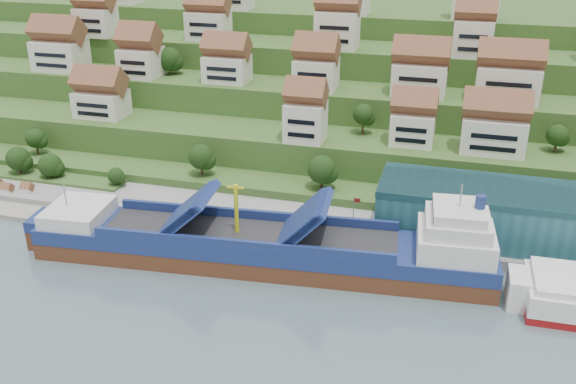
% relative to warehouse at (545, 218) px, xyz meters
% --- Properties ---
extents(ground, '(300.00, 300.00, 0.00)m').
position_rel_warehouse_xyz_m(ground, '(-52.00, -17.00, -7.20)').
color(ground, slate).
rests_on(ground, ground).
extents(quay, '(180.00, 14.00, 2.20)m').
position_rel_warehouse_xyz_m(quay, '(-32.00, -2.00, -6.10)').
color(quay, gray).
rests_on(quay, ground).
extents(pebble_beach, '(45.00, 20.00, 1.00)m').
position_rel_warehouse_xyz_m(pebble_beach, '(-110.00, -5.00, -6.70)').
color(pebble_beach, gray).
rests_on(pebble_beach, ground).
extents(hillside, '(260.00, 128.00, 31.00)m').
position_rel_warehouse_xyz_m(hillside, '(-52.00, 86.55, 3.46)').
color(hillside, '#2D4C1E').
rests_on(hillside, ground).
extents(hillside_village, '(153.39, 63.40, 29.28)m').
position_rel_warehouse_xyz_m(hillside_village, '(-46.57, 45.78, 18.08)').
color(hillside_village, silver).
rests_on(hillside_village, ground).
extents(hillside_trees, '(142.57, 62.49, 30.57)m').
position_rel_warehouse_xyz_m(hillside_trees, '(-63.69, 24.21, 7.84)').
color(hillside_trees, '#1D3C14').
rests_on(hillside_trees, ground).
extents(warehouse, '(60.00, 15.00, 10.00)m').
position_rel_warehouse_xyz_m(warehouse, '(0.00, 0.00, 0.00)').
color(warehouse, '#265E68').
rests_on(warehouse, quay).
extents(flagpole, '(1.28, 0.16, 8.00)m').
position_rel_warehouse_xyz_m(flagpole, '(-33.89, -7.00, -0.32)').
color(flagpole, gray).
rests_on(flagpole, quay).
extents(beach_huts, '(14.40, 3.70, 2.20)m').
position_rel_warehouse_xyz_m(beach_huts, '(-112.00, -6.25, -5.10)').
color(beach_huts, white).
rests_on(beach_huts, pebble_beach).
extents(cargo_ship, '(82.65, 19.83, 18.20)m').
position_rel_warehouse_xyz_m(cargo_ship, '(-46.50, -17.31, -3.77)').
color(cargo_ship, '#552E1A').
rests_on(cargo_ship, ground).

